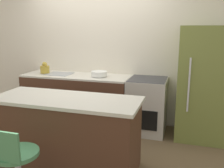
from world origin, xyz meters
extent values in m
plane|color=brown|center=(0.00, 0.00, 0.00)|extent=(14.00, 14.00, 0.00)
cube|color=silver|center=(0.00, 0.70, 1.30)|extent=(8.00, 0.06, 2.60)
cube|color=#4C2D1E|center=(-0.28, 0.35, 0.43)|extent=(1.90, 0.65, 0.86)
cube|color=beige|center=(-0.28, 0.35, 0.88)|extent=(1.90, 0.65, 0.03)
cube|color=#9EA3A8|center=(-0.62, 0.35, 0.89)|extent=(0.44, 0.36, 0.01)
cube|color=#4C2D1E|center=(0.22, -1.03, 0.43)|extent=(1.71, 0.66, 0.85)
cube|color=beige|center=(0.22, -1.03, 0.87)|extent=(1.78, 0.70, 0.04)
cube|color=#B7B2A8|center=(0.98, 0.35, 0.45)|extent=(0.61, 0.65, 0.89)
cube|color=black|center=(0.98, 0.01, 0.31)|extent=(0.43, 0.01, 0.31)
cube|color=#333338|center=(0.98, 0.35, 0.89)|extent=(0.58, 0.62, 0.01)
cube|color=olive|center=(1.82, 0.35, 0.87)|extent=(0.73, 0.65, 1.73)
cube|color=silver|center=(1.61, 0.01, 0.91)|extent=(0.02, 0.02, 0.78)
cylinder|color=#478456|center=(0.06, -1.77, 0.53)|extent=(0.42, 0.42, 0.04)
cube|color=#478456|center=(0.06, -1.95, 0.69)|extent=(0.36, 0.02, 0.28)
cylinder|color=#B29333|center=(-0.89, 0.32, 0.96)|extent=(0.16, 0.16, 0.13)
sphere|color=#B29333|center=(-0.89, 0.32, 1.06)|extent=(0.09, 0.09, 0.09)
cylinder|color=white|center=(0.15, 0.32, 0.94)|extent=(0.27, 0.27, 0.09)
camera|label=1|loc=(1.57, -3.59, 1.70)|focal=40.00mm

